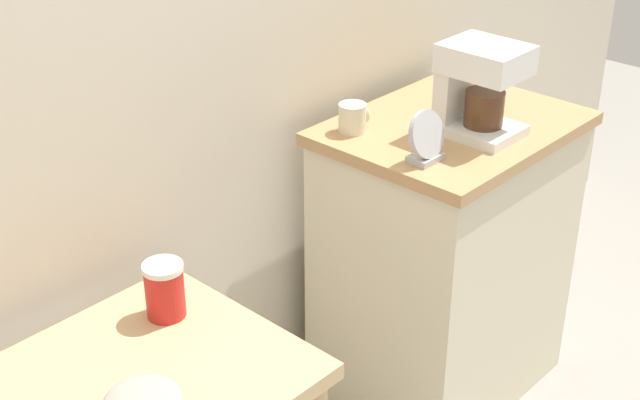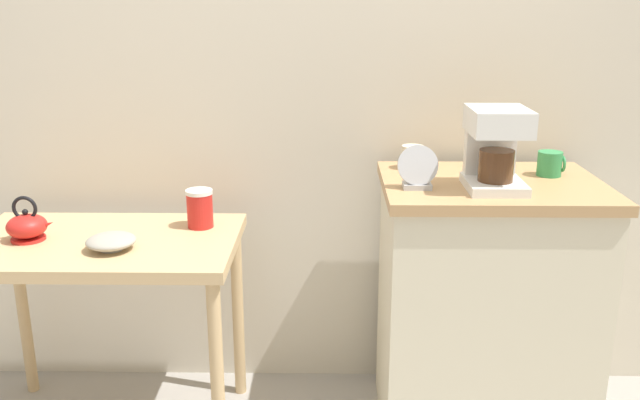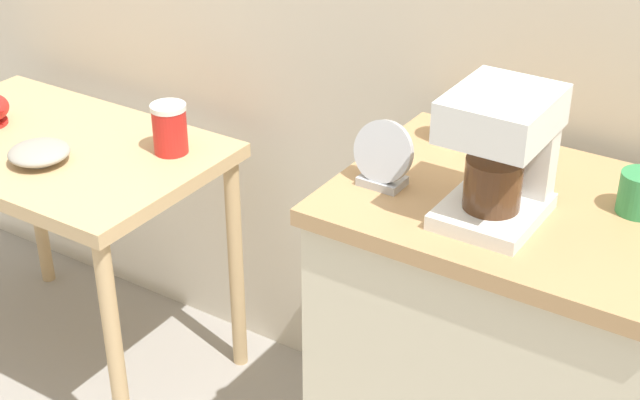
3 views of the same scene
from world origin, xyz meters
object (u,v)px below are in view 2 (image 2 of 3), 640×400
object	(u,v)px
bowl_stoneware	(111,241)
mug_tall_green	(550,164)
canister_enamel	(200,208)
teakettle	(27,226)
table_clock	(418,170)
coffee_maker	(495,144)
mug_small_cream	(413,157)

from	to	relation	value
bowl_stoneware	mug_tall_green	distance (m)	1.50
bowl_stoneware	canister_enamel	bearing A→B (deg)	43.47
canister_enamel	mug_tall_green	size ratio (longest dim) A/B	1.52
teakettle	mug_tall_green	world-z (taller)	mug_tall_green
bowl_stoneware	canister_enamel	xyz separation A→B (m)	(0.25, 0.23, 0.04)
canister_enamel	table_clock	xyz separation A→B (m)	(0.74, -0.18, 0.19)
coffee_maker	table_clock	world-z (taller)	coffee_maker
teakettle	coffee_maker	size ratio (longest dim) A/B	0.62
bowl_stoneware	mug_tall_green	size ratio (longest dim) A/B	1.78
coffee_maker	bowl_stoneware	bearing A→B (deg)	-176.72
table_clock	coffee_maker	bearing A→B (deg)	4.04
bowl_stoneware	coffee_maker	world-z (taller)	coffee_maker
canister_enamel	table_clock	size ratio (longest dim) A/B	0.98
canister_enamel	coffee_maker	size ratio (longest dim) A/B	0.53
bowl_stoneware	teakettle	world-z (taller)	teakettle
bowl_stoneware	teakettle	size ratio (longest dim) A/B	0.99
canister_enamel	mug_small_cream	bearing A→B (deg)	6.61
bowl_stoneware	mug_tall_green	xyz separation A→B (m)	(1.46, 0.22, 0.21)
mug_small_cream	table_clock	distance (m)	0.27
teakettle	mug_tall_green	bearing A→B (deg)	4.53
teakettle	table_clock	xyz separation A→B (m)	(1.29, -0.03, 0.21)
teakettle	mug_small_cream	distance (m)	1.35
teakettle	canister_enamel	world-z (taller)	teakettle
mug_tall_green	bowl_stoneware	bearing A→B (deg)	-171.28
canister_enamel	mug_small_cream	distance (m)	0.78
coffee_maker	table_clock	bearing A→B (deg)	-175.96
bowl_stoneware	table_clock	size ratio (longest dim) A/B	1.14
coffee_maker	mug_small_cream	distance (m)	0.35
coffee_maker	teakettle	bearing A→B (deg)	179.50
mug_small_cream	mug_tall_green	size ratio (longest dim) A/B	0.95
canister_enamel	mug_tall_green	bearing A→B (deg)	-0.46
bowl_stoneware	table_clock	bearing A→B (deg)	3.09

